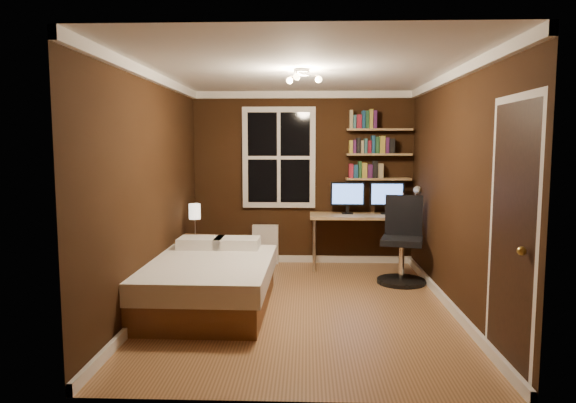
{
  "coord_description": "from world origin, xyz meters",
  "views": [
    {
      "loc": [
        0.05,
        -5.41,
        1.73
      ],
      "look_at": [
        -0.16,
        0.45,
        1.09
      ],
      "focal_mm": 32.0,
      "sensor_mm": 36.0,
      "label": 1
    }
  ],
  "objects_px": {
    "bedside_lamp": "(195,220)",
    "monitor_left": "(348,198)",
    "monitor_right": "(387,198)",
    "desk_lamp": "(416,200)",
    "nightstand": "(196,256)",
    "desk": "(367,219)",
    "office_chair": "(402,249)",
    "bed": "(208,282)",
    "radiator": "(265,244)"
  },
  "relations": [
    {
      "from": "desk",
      "to": "office_chair",
      "type": "height_order",
      "value": "office_chair"
    },
    {
      "from": "bed",
      "to": "desk",
      "type": "height_order",
      "value": "desk"
    },
    {
      "from": "monitor_left",
      "to": "monitor_right",
      "type": "distance_m",
      "value": 0.55
    },
    {
      "from": "radiator",
      "to": "desk_lamp",
      "type": "relative_size",
      "value": 1.29
    },
    {
      "from": "nightstand",
      "to": "monitor_left",
      "type": "distance_m",
      "value": 2.27
    },
    {
      "from": "nightstand",
      "to": "radiator",
      "type": "bearing_deg",
      "value": 48.6
    },
    {
      "from": "monitor_left",
      "to": "desk_lamp",
      "type": "bearing_deg",
      "value": -13.06
    },
    {
      "from": "bedside_lamp",
      "to": "desk",
      "type": "relative_size",
      "value": 0.27
    },
    {
      "from": "desk_lamp",
      "to": "office_chair",
      "type": "xyz_separation_m",
      "value": [
        -0.29,
        -0.64,
        -0.55
      ]
    },
    {
      "from": "nightstand",
      "to": "desk",
      "type": "relative_size",
      "value": 0.33
    },
    {
      "from": "monitor_left",
      "to": "office_chair",
      "type": "xyz_separation_m",
      "value": [
        0.63,
        -0.85,
        -0.56
      ]
    },
    {
      "from": "nightstand",
      "to": "monitor_right",
      "type": "bearing_deg",
      "value": 20.89
    },
    {
      "from": "nightstand",
      "to": "radiator",
      "type": "distance_m",
      "value": 1.16
    },
    {
      "from": "radiator",
      "to": "monitor_right",
      "type": "relative_size",
      "value": 1.16
    },
    {
      "from": "bed",
      "to": "desk",
      "type": "distance_m",
      "value": 2.7
    },
    {
      "from": "bedside_lamp",
      "to": "monitor_right",
      "type": "height_order",
      "value": "monitor_right"
    },
    {
      "from": "radiator",
      "to": "office_chair",
      "type": "relative_size",
      "value": 0.52
    },
    {
      "from": "nightstand",
      "to": "desk",
      "type": "xyz_separation_m",
      "value": [
        2.32,
        0.55,
        0.43
      ]
    },
    {
      "from": "bedside_lamp",
      "to": "desk",
      "type": "xyz_separation_m",
      "value": [
        2.32,
        0.55,
        -0.05
      ]
    },
    {
      "from": "bedside_lamp",
      "to": "monitor_left",
      "type": "relative_size",
      "value": 0.89
    },
    {
      "from": "nightstand",
      "to": "monitor_right",
      "type": "relative_size",
      "value": 1.08
    },
    {
      "from": "desk",
      "to": "monitor_left",
      "type": "height_order",
      "value": "monitor_left"
    },
    {
      "from": "desk",
      "to": "monitor_right",
      "type": "xyz_separation_m",
      "value": [
        0.29,
        0.08,
        0.29
      ]
    },
    {
      "from": "monitor_right",
      "to": "radiator",
      "type": "bearing_deg",
      "value": 175.6
    },
    {
      "from": "bed",
      "to": "office_chair",
      "type": "height_order",
      "value": "office_chair"
    },
    {
      "from": "bedside_lamp",
      "to": "radiator",
      "type": "xyz_separation_m",
      "value": [
        0.87,
        0.76,
        -0.46
      ]
    },
    {
      "from": "monitor_left",
      "to": "bedside_lamp",
      "type": "bearing_deg",
      "value": -162.94
    },
    {
      "from": "desk",
      "to": "office_chair",
      "type": "xyz_separation_m",
      "value": [
        0.36,
        -0.77,
        -0.27
      ]
    },
    {
      "from": "nightstand",
      "to": "desk",
      "type": "height_order",
      "value": "desk"
    },
    {
      "from": "monitor_left",
      "to": "desk_lamp",
      "type": "height_order",
      "value": "monitor_left"
    },
    {
      "from": "desk_lamp",
      "to": "bed",
      "type": "bearing_deg",
      "value": -145.82
    },
    {
      "from": "bed",
      "to": "radiator",
      "type": "relative_size",
      "value": 3.33
    },
    {
      "from": "bed",
      "to": "monitor_left",
      "type": "bearing_deg",
      "value": 50.97
    },
    {
      "from": "bedside_lamp",
      "to": "monitor_right",
      "type": "xyz_separation_m",
      "value": [
        2.61,
        0.63,
        0.24
      ]
    },
    {
      "from": "bed",
      "to": "nightstand",
      "type": "distance_m",
      "value": 1.38
    },
    {
      "from": "nightstand",
      "to": "bedside_lamp",
      "type": "distance_m",
      "value": 0.48
    },
    {
      "from": "bed",
      "to": "radiator",
      "type": "height_order",
      "value": "bed"
    },
    {
      "from": "nightstand",
      "to": "monitor_right",
      "type": "height_order",
      "value": "monitor_right"
    },
    {
      "from": "radiator",
      "to": "desk",
      "type": "relative_size",
      "value": 0.35
    },
    {
      "from": "bed",
      "to": "monitor_left",
      "type": "relative_size",
      "value": 3.87
    },
    {
      "from": "monitor_left",
      "to": "desk",
      "type": "bearing_deg",
      "value": -16.59
    },
    {
      "from": "bed",
      "to": "desk_lamp",
      "type": "distance_m",
      "value": 3.17
    },
    {
      "from": "bedside_lamp",
      "to": "radiator",
      "type": "bearing_deg",
      "value": 41.3
    },
    {
      "from": "nightstand",
      "to": "radiator",
      "type": "relative_size",
      "value": 0.93
    },
    {
      "from": "monitor_left",
      "to": "nightstand",
      "type": "bearing_deg",
      "value": -162.94
    },
    {
      "from": "bed",
      "to": "monitor_right",
      "type": "relative_size",
      "value": 3.87
    },
    {
      "from": "bed",
      "to": "radiator",
      "type": "distance_m",
      "value": 2.13
    },
    {
      "from": "monitor_right",
      "to": "desk_lamp",
      "type": "relative_size",
      "value": 1.11
    },
    {
      "from": "radiator",
      "to": "office_chair",
      "type": "distance_m",
      "value": 2.07
    },
    {
      "from": "bed",
      "to": "monitor_right",
      "type": "distance_m",
      "value": 3.02
    }
  ]
}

